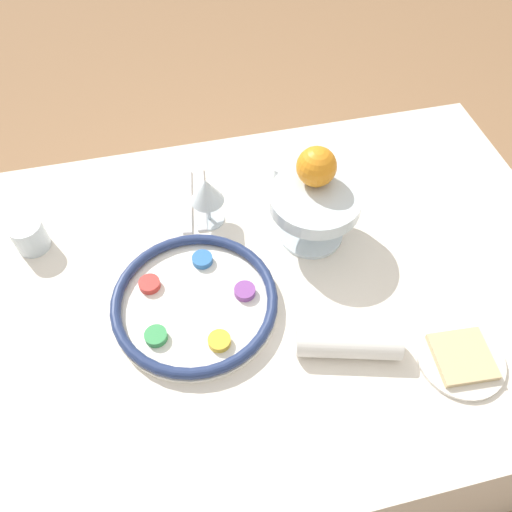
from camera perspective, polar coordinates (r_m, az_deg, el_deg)
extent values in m
plane|color=#99704C|center=(1.61, -1.00, -17.59)|extent=(8.00, 8.00, 0.00)
cube|color=silver|center=(1.27, -1.23, -12.27)|extent=(1.35, 0.85, 0.72)
cylinder|color=white|center=(0.94, -6.96, -5.51)|extent=(0.31, 0.31, 0.01)
torus|color=navy|center=(0.92, -7.05, -5.02)|extent=(0.31, 0.31, 0.02)
cylinder|color=#844299|center=(0.93, -1.25, -4.03)|extent=(0.04, 0.04, 0.01)
cylinder|color=#2D6BB7|center=(0.98, -6.15, -0.40)|extent=(0.04, 0.04, 0.01)
cylinder|color=red|center=(0.96, -12.08, -3.16)|extent=(0.04, 0.04, 0.01)
cylinder|color=#33934C|center=(0.90, -11.36, -8.96)|extent=(0.04, 0.04, 0.01)
cylinder|color=gold|center=(0.88, -4.21, -9.66)|extent=(0.04, 0.04, 0.01)
cylinder|color=silver|center=(1.06, -5.33, 4.25)|extent=(0.06, 0.06, 0.00)
cylinder|color=silver|center=(1.04, -5.46, 5.33)|extent=(0.01, 0.01, 0.06)
cone|color=silver|center=(1.00, -5.70, 7.46)|extent=(0.07, 0.07, 0.06)
cylinder|color=silver|center=(1.04, 6.26, 2.62)|extent=(0.13, 0.13, 0.01)
cylinder|color=silver|center=(1.00, 6.49, 4.23)|extent=(0.03, 0.03, 0.08)
cylinder|color=silver|center=(0.96, 6.79, 6.41)|extent=(0.18, 0.18, 0.03)
sphere|color=orange|center=(0.95, 6.93, 10.11)|extent=(0.08, 0.08, 0.08)
cylinder|color=silver|center=(0.95, 22.33, -10.84)|extent=(0.15, 0.15, 0.01)
cube|color=#D1B784|center=(0.94, 22.52, -10.56)|extent=(0.10, 0.10, 0.01)
cylinder|color=white|center=(0.88, 10.52, -9.88)|extent=(0.19, 0.09, 0.05)
cylinder|color=silver|center=(1.11, 3.62, 9.11)|extent=(0.07, 0.07, 0.06)
cylinder|color=silver|center=(1.09, -24.48, 2.11)|extent=(0.07, 0.07, 0.06)
cube|color=silver|center=(1.10, -7.87, 6.28)|extent=(0.05, 0.18, 0.01)
cube|color=silver|center=(1.10, -6.33, 6.56)|extent=(0.04, 0.18, 0.01)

